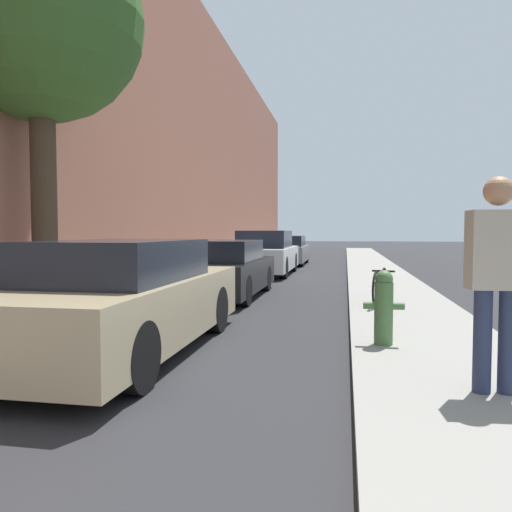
# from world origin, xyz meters

# --- Properties ---
(ground_plane) EXTENTS (120.00, 120.00, 0.00)m
(ground_plane) POSITION_xyz_m (0.00, 16.00, 0.00)
(ground_plane) COLOR #28282B
(sidewalk_left) EXTENTS (2.00, 52.00, 0.12)m
(sidewalk_left) POSITION_xyz_m (-2.90, 16.00, 0.06)
(sidewalk_left) COLOR gray
(sidewalk_left) RESTS_ON ground
(sidewalk_right) EXTENTS (2.00, 52.00, 0.12)m
(sidewalk_right) POSITION_xyz_m (2.90, 16.00, 0.06)
(sidewalk_right) COLOR gray
(sidewalk_right) RESTS_ON ground
(building_facade_left) EXTENTS (0.70, 52.00, 10.61)m
(building_facade_left) POSITION_xyz_m (-4.25, 16.00, 5.31)
(building_facade_left) COLOR #9E604C
(building_facade_left) RESTS_ON ground
(parked_car_champagne) EXTENTS (1.72, 4.52, 1.40)m
(parked_car_champagne) POSITION_xyz_m (-0.82, 6.18, 0.67)
(parked_car_champagne) COLOR black
(parked_car_champagne) RESTS_ON ground
(parked_car_black) EXTENTS (1.77, 4.22, 1.30)m
(parked_car_black) POSITION_xyz_m (-0.94, 11.40, 0.63)
(parked_car_black) COLOR black
(parked_car_black) RESTS_ON ground
(parked_car_white) EXTENTS (1.81, 4.66, 1.53)m
(parked_car_white) POSITION_xyz_m (-0.90, 17.32, 0.73)
(parked_car_white) COLOR black
(parked_car_white) RESTS_ON ground
(parked_car_grey) EXTENTS (1.88, 4.21, 1.31)m
(parked_car_grey) POSITION_xyz_m (-0.86, 22.62, 0.63)
(parked_car_grey) COLOR black
(parked_car_grey) RESTS_ON ground
(street_tree_near) EXTENTS (3.48, 3.48, 6.74)m
(street_tree_near) POSITION_xyz_m (-3.30, 8.27, 5.07)
(street_tree_near) COLOR #423323
(street_tree_near) RESTS_ON sidewalk_left
(fire_hydrant) EXTENTS (0.49, 0.23, 0.91)m
(fire_hydrant) POSITION_xyz_m (2.29, 6.72, 0.59)
(fire_hydrant) COLOR #47703D
(fire_hydrant) RESTS_ON sidewalk_right
(pedestrian) EXTENTS (0.49, 0.28, 1.84)m
(pedestrian) POSITION_xyz_m (3.08, 5.05, 1.16)
(pedestrian) COLOR #283351
(pedestrian) RESTS_ON sidewalk_right
(bicycle) EXTENTS (0.51, 1.60, 0.67)m
(bicycle) POSITION_xyz_m (2.47, 10.12, 0.46)
(bicycle) COLOR black
(bicycle) RESTS_ON sidewalk_right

